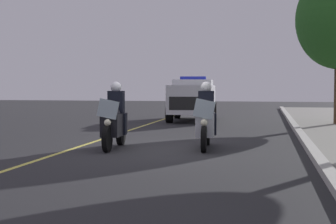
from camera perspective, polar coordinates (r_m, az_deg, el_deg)
The scene contains 6 objects.
ground_plane at distance 12.64m, azimuth -0.89°, elevation -4.31°, with size 80.00×80.00×0.00m, color #28282B.
curb_strip at distance 12.41m, azimuth 16.12°, elevation -4.22°, with size 48.00×0.24×0.15m, color #B7B5AD.
lane_stripe_center at distance 13.28m, azimuth -10.38°, elevation -3.99°, with size 48.00×0.12×0.01m, color #E0D14C.
police_motorcycle_lead_left at distance 12.87m, azimuth -6.13°, elevation -1.07°, with size 2.14×0.61×1.72m.
police_motorcycle_lead_right at distance 12.81m, azimuth 4.32°, elevation -1.08°, with size 2.14×0.61×1.72m.
police_suv at distance 23.24m, azimuth 2.87°, elevation 1.65°, with size 5.01×2.33×2.05m.
Camera 1 is at (12.27, 2.61, 1.61)m, focal length 53.36 mm.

